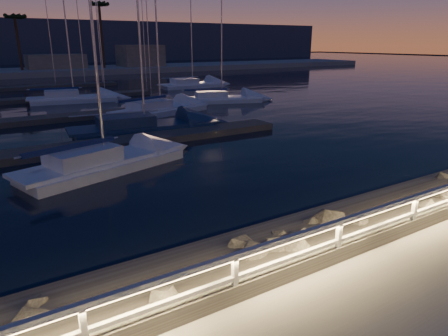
{
  "coord_description": "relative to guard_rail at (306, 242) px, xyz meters",
  "views": [
    {
      "loc": [
        -5.93,
        -5.88,
        5.09
      ],
      "look_at": [
        0.24,
        4.0,
        1.4
      ],
      "focal_mm": 32.0,
      "sensor_mm": 36.0,
      "label": 1
    }
  ],
  "objects": [
    {
      "name": "harbor_water",
      "position": [
        0.07,
        31.22,
        -1.74
      ],
      "size": [
        400.0,
        440.0,
        0.6
      ],
      "color": "black",
      "rests_on": "ground"
    },
    {
      "name": "sailboat_d",
      "position": [
        3.03,
        18.51,
        -0.92
      ],
      "size": [
        9.73,
        3.78,
        16.04
      ],
      "rotation": [
        0.0,
        0.0,
        -0.1
      ],
      "color": "navy",
      "rests_on": "ground"
    },
    {
      "name": "riprap",
      "position": [
        4.67,
        1.08,
        -0.9
      ],
      "size": [
        37.92,
        2.69,
        1.3
      ],
      "color": "slate",
      "rests_on": "ground"
    },
    {
      "name": "palm_right",
      "position": [
        16.07,
        72.0,
        10.26
      ],
      "size": [
        3.0,
        3.0,
        12.2
      ],
      "color": "#4E3424",
      "rests_on": "ground"
    },
    {
      "name": "sailboat_l",
      "position": [
        18.37,
        41.05,
        -0.94
      ],
      "size": [
        9.01,
        2.79,
        15.17
      ],
      "rotation": [
        0.0,
        0.0,
        -0.0
      ],
      "color": "white",
      "rests_on": "ground"
    },
    {
      "name": "sailboat_g",
      "position": [
        6.8,
        24.57,
        -0.92
      ],
      "size": [
        9.1,
        4.93,
        14.88
      ],
      "rotation": [
        0.0,
        0.0,
        0.29
      ],
      "color": "white",
      "rests_on": "ground"
    },
    {
      "name": "guard_rail",
      "position": [
        0.0,
        0.0,
        0.0
      ],
      "size": [
        44.11,
        0.12,
        1.06
      ],
      "color": "silver",
      "rests_on": "ground"
    },
    {
      "name": "far_shore",
      "position": [
        -0.06,
        74.05,
        -0.48
      ],
      "size": [
        160.0,
        14.0,
        5.2
      ],
      "color": "#A39E93",
      "rests_on": "ground"
    },
    {
      "name": "palm_center",
      "position": [
        2.07,
        73.0,
        8.01
      ],
      "size": [
        3.0,
        3.0,
        9.7
      ],
      "color": "#4E3424",
      "rests_on": "ground"
    },
    {
      "name": "floating_docks",
      "position": [
        0.07,
        32.5,
        -1.17
      ],
      "size": [
        22.0,
        36.0,
        0.4
      ],
      "color": "#5D564D",
      "rests_on": "ground"
    },
    {
      "name": "sailboat_b",
      "position": [
        -1.4,
        11.93,
        -0.92
      ],
      "size": [
        8.41,
        4.61,
        13.82
      ],
      "rotation": [
        0.0,
        0.0,
        0.3
      ],
      "color": "white",
      "rests_on": "ground"
    },
    {
      "name": "sailboat_h",
      "position": [
        14.64,
        27.79,
        -0.96
      ],
      "size": [
        8.47,
        4.88,
        13.85
      ],
      "rotation": [
        0.0,
        0.0,
        -0.33
      ],
      "color": "white",
      "rests_on": "ground"
    },
    {
      "name": "ground",
      "position": [
        0.07,
        0.0,
        -0.77
      ],
      "size": [
        400.0,
        400.0,
        0.0
      ],
      "primitive_type": "plane",
      "color": "#A39E93",
      "rests_on": "ground"
    },
    {
      "name": "sailboat_k",
      "position": [
        2.31,
        35.47,
        -0.93
      ],
      "size": [
        8.83,
        3.94,
        14.5
      ],
      "rotation": [
        0.0,
        0.0,
        -0.17
      ],
      "color": "white",
      "rests_on": "ground"
    }
  ]
}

